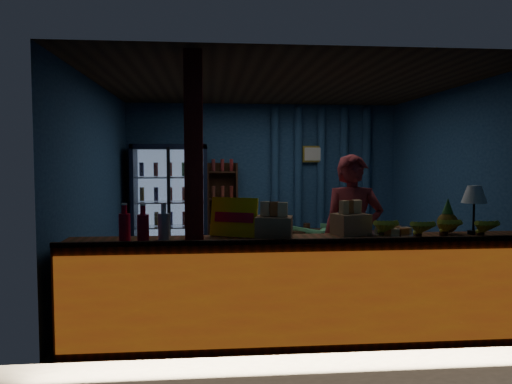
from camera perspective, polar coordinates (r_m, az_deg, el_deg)
The scene contains 19 objects.
ground at distance 6.58m, azimuth 2.88°, elevation -10.87°, with size 4.60×4.60×0.00m, color #515154.
room_walls at distance 6.37m, azimuth 2.92°, elevation 2.92°, with size 4.60×4.60×4.60m.
counter at distance 4.64m, azimuth 6.34°, elevation -11.07°, with size 4.40×0.57×0.99m.
support_post at distance 4.42m, azimuth -7.08°, elevation -0.97°, with size 0.16×0.16×2.60m, color maroon.
beverage_cooler at distance 8.27m, azimuth -9.73°, elevation -1.34°, with size 1.20×0.62×1.90m.
bottle_shelf at distance 8.40m, azimuth -3.85°, elevation -2.17°, with size 0.50×0.28×1.60m.
curtain_folds at distance 8.66m, azimuth 7.44°, elevation 1.34°, with size 1.74×0.14×2.50m.
framed_picture at distance 8.58m, azimuth 6.55°, elevation 4.33°, with size 0.36×0.04×0.28m.
shopkeeper at distance 5.30m, azimuth 10.99°, elevation -5.04°, with size 0.62×0.41×1.71m, color maroon.
green_chair at distance 7.94m, azimuth 7.49°, elevation -6.04°, with size 0.67×0.69×0.63m, color #58B16B.
side_table at distance 7.99m, azimuth 5.80°, elevation -6.26°, with size 0.60×0.44×0.65m.
yellow_sign at distance 4.59m, azimuth -2.55°, elevation -2.89°, with size 0.45×0.27×0.36m.
soda_bottles at distance 4.47m, azimuth -12.69°, elevation -3.78°, with size 0.44×0.18×0.33m.
snack_box_left at distance 4.44m, azimuth 2.08°, elevation -3.92°, with size 0.37×0.32×0.33m.
snack_box_centre at distance 4.79m, azimuth 10.78°, elevation -3.46°, with size 0.37×0.33×0.33m.
pastry_tray at distance 4.83m, azimuth 15.34°, elevation -4.53°, with size 0.48×0.48×0.08m.
banana_bunches at distance 4.82m, azimuth 19.58°, elevation -3.83°, with size 1.16×0.32×0.19m.
table_lamp at distance 5.14m, azimuth 23.68°, elevation -0.46°, with size 0.24×0.24×0.46m.
pineapple at distance 5.10m, azimuth 21.04°, elevation -2.95°, with size 0.19×0.19×0.33m.
Camera 1 is at (-0.92, -6.30, 1.66)m, focal length 35.00 mm.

